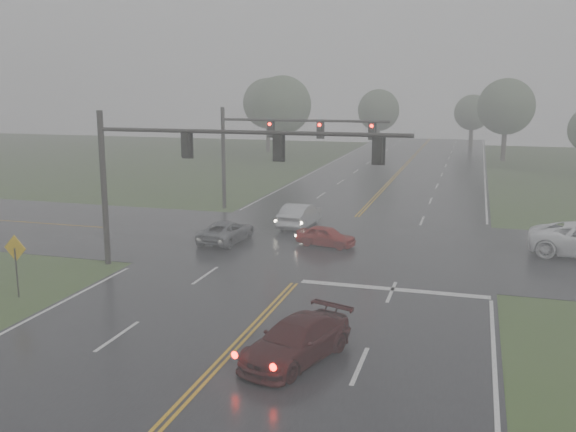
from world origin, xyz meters
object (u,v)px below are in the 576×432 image
(sedan_maroon, at_px, (296,360))
(sedan_red, at_px, (326,246))
(car_grey, at_px, (227,242))
(signal_gantry_near, at_px, (191,160))
(sedan_silver, at_px, (300,227))
(signal_gantry_far, at_px, (272,139))

(sedan_maroon, relative_size, sedan_red, 1.40)
(sedan_maroon, height_order, car_grey, sedan_maroon)
(sedan_maroon, xyz_separation_m, car_grey, (-8.42, 14.81, 0.00))
(car_grey, height_order, signal_gantry_near, signal_gantry_near)
(car_grey, bearing_deg, signal_gantry_near, 101.08)
(sedan_red, distance_m, signal_gantry_near, 10.13)
(sedan_maroon, bearing_deg, signal_gantry_near, 150.99)
(sedan_maroon, relative_size, car_grey, 1.07)
(sedan_silver, height_order, signal_gantry_far, signal_gantry_far)
(sedan_red, relative_size, sedan_silver, 0.73)
(sedan_maroon, distance_m, sedan_silver, 20.74)
(sedan_maroon, distance_m, signal_gantry_near, 12.91)
(sedan_silver, relative_size, signal_gantry_far, 0.38)
(sedan_maroon, bearing_deg, sedan_red, 118.99)
(signal_gantry_near, distance_m, signal_gantry_far, 16.09)
(sedan_maroon, height_order, sedan_red, sedan_maroon)
(sedan_silver, distance_m, car_grey, 6.04)
(signal_gantry_far, bearing_deg, sedan_red, -56.18)
(sedan_maroon, distance_m, car_grey, 17.04)
(car_grey, bearing_deg, signal_gantry_far, -83.26)
(signal_gantry_far, bearing_deg, sedan_maroon, -70.42)
(sedan_silver, bearing_deg, signal_gantry_near, 81.81)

